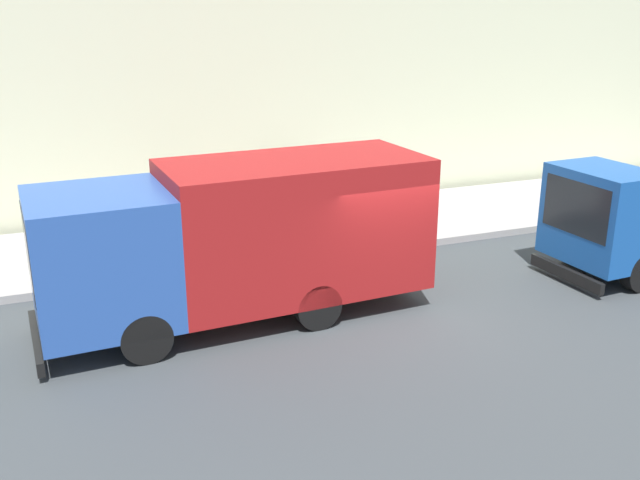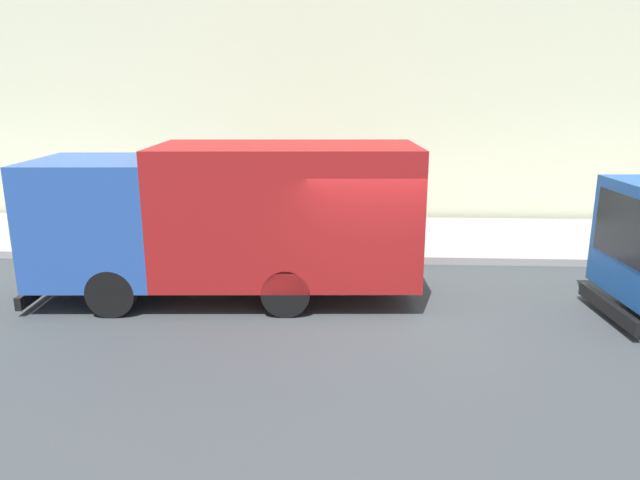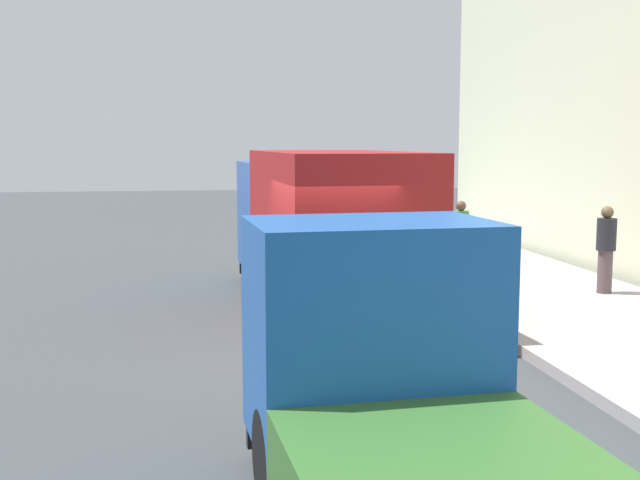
# 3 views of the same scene
# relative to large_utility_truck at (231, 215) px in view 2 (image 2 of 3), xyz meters

# --- Properties ---
(ground) EXTENTS (80.00, 80.00, 0.00)m
(ground) POSITION_rel_large_utility_truck_xyz_m (-0.70, -2.77, -1.63)
(ground) COLOR #3A3F43
(sidewalk) EXTENTS (4.32, 30.00, 0.17)m
(sidewalk) POSITION_rel_large_utility_truck_xyz_m (4.46, -2.77, -1.54)
(sidewalk) COLOR #9D9998
(sidewalk) RESTS_ON ground
(building_facade) EXTENTS (0.50, 30.00, 11.29)m
(building_facade) POSITION_rel_large_utility_truck_xyz_m (7.11, -2.77, 4.02)
(building_facade) COLOR beige
(building_facade) RESTS_ON ground
(large_utility_truck) EXTENTS (2.70, 7.35, 2.95)m
(large_utility_truck) POSITION_rel_large_utility_truck_xyz_m (0.00, 0.00, 0.00)
(large_utility_truck) COLOR #284FA3
(large_utility_truck) RESTS_ON ground
(pedestrian_walking) EXTENTS (0.34, 0.34, 1.75)m
(pedestrian_walking) POSITION_rel_large_utility_truck_xyz_m (3.05, 1.06, -0.53)
(pedestrian_walking) COLOR #231D2C
(pedestrian_walking) RESTS_ON sidewalk
(pedestrian_standing) EXTENTS (0.53, 0.53, 1.70)m
(pedestrian_standing) POSITION_rel_large_utility_truck_xyz_m (5.57, -0.20, -0.56)
(pedestrian_standing) COLOR #55454A
(pedestrian_standing) RESTS_ON sidewalk
(pedestrian_third) EXTENTS (0.41, 0.41, 1.63)m
(pedestrian_third) POSITION_rel_large_utility_truck_xyz_m (6.13, -3.07, -0.60)
(pedestrian_third) COLOR brown
(pedestrian_third) RESTS_ON sidewalk
(traffic_cone_orange) EXTENTS (0.41, 0.41, 0.59)m
(traffic_cone_orange) POSITION_rel_large_utility_truck_xyz_m (2.95, 3.49, -1.16)
(traffic_cone_orange) COLOR orange
(traffic_cone_orange) RESTS_ON sidewalk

